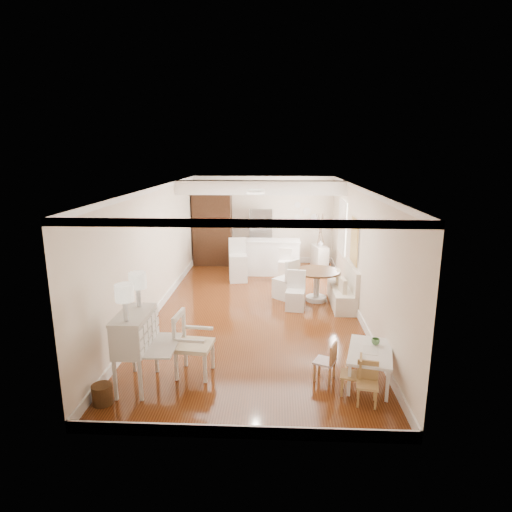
# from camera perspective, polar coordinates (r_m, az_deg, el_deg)

# --- Properties ---
(room) EXTENTS (9.00, 9.04, 2.82)m
(room) POSITION_cam_1_polar(r_m,az_deg,el_deg) (9.64, 0.43, 4.44)
(room) COLOR brown
(room) RESTS_ON ground
(secretary_bureau) EXTENTS (0.93, 0.95, 1.19)m
(secretary_bureau) POSITION_cam_1_polar(r_m,az_deg,el_deg) (6.91, -15.74, -11.93)
(secretary_bureau) COLOR beige
(secretary_bureau) RESTS_ON ground
(gustavian_armchair) EXTENTS (0.66, 0.66, 1.05)m
(gustavian_armchair) POSITION_cam_1_polar(r_m,az_deg,el_deg) (7.08, -8.22, -11.57)
(gustavian_armchair) COLOR white
(gustavian_armchair) RESTS_ON ground
(wicker_basket) EXTENTS (0.34, 0.34, 0.29)m
(wicker_basket) POSITION_cam_1_polar(r_m,az_deg,el_deg) (6.81, -19.82, -16.95)
(wicker_basket) COLOR #492E17
(wicker_basket) RESTS_ON ground
(kids_table) EXTENTS (0.89, 1.20, 0.54)m
(kids_table) POSITION_cam_1_polar(r_m,az_deg,el_deg) (7.12, 14.88, -14.02)
(kids_table) COLOR white
(kids_table) RESTS_ON ground
(kids_chair_a) EXTENTS (0.36, 0.36, 0.63)m
(kids_chair_a) POSITION_cam_1_polar(r_m,az_deg,el_deg) (6.74, 12.54, -15.14)
(kids_chair_a) COLOR tan
(kids_chair_a) RESTS_ON ground
(kids_chair_b) EXTENTS (0.41, 0.41, 0.65)m
(kids_chair_b) POSITION_cam_1_polar(r_m,az_deg,el_deg) (7.03, 9.16, -13.62)
(kids_chair_b) COLOR tan
(kids_chair_b) RESTS_ON ground
(kids_chair_c) EXTENTS (0.35, 0.35, 0.62)m
(kids_chair_c) POSITION_cam_1_polar(r_m,az_deg,el_deg) (6.54, 14.62, -16.19)
(kids_chair_c) COLOR tan
(kids_chair_c) RESTS_ON ground
(banquette) EXTENTS (0.52, 1.60, 0.98)m
(banquette) POSITION_cam_1_polar(r_m,az_deg,el_deg) (10.27, 11.42, -3.82)
(banquette) COLOR silver
(banquette) RESTS_ON ground
(dining_table) EXTENTS (1.39, 1.39, 0.76)m
(dining_table) POSITION_cam_1_polar(r_m,az_deg,el_deg) (10.50, 8.07, -3.93)
(dining_table) COLOR #4B2F18
(dining_table) RESTS_ON ground
(slip_chair_near) EXTENTS (0.48, 0.49, 0.89)m
(slip_chair_near) POSITION_cam_1_polar(r_m,az_deg,el_deg) (9.84, 5.29, -4.64)
(slip_chair_near) COLOR white
(slip_chair_near) RESTS_ON ground
(slip_chair_far) EXTENTS (0.68, 0.68, 1.00)m
(slip_chair_far) POSITION_cam_1_polar(r_m,az_deg,el_deg) (10.56, 3.98, -3.02)
(slip_chair_far) COLOR silver
(slip_chair_far) RESTS_ON ground
(breakfast_counter) EXTENTS (2.05, 0.65, 1.03)m
(breakfast_counter) POSITION_cam_1_polar(r_m,az_deg,el_deg) (12.65, 1.19, -0.13)
(breakfast_counter) COLOR white
(breakfast_counter) RESTS_ON ground
(bar_stool_left) EXTENTS (0.55, 0.55, 1.20)m
(bar_stool_left) POSITION_cam_1_polar(r_m,az_deg,el_deg) (11.90, -2.41, -0.59)
(bar_stool_left) COLOR silver
(bar_stool_left) RESTS_ON ground
(bar_stool_right) EXTENTS (0.40, 0.40, 0.91)m
(bar_stool_right) POSITION_cam_1_polar(r_m,az_deg,el_deg) (12.00, 3.88, -1.21)
(bar_stool_right) COLOR white
(bar_stool_right) RESTS_ON ground
(pantry_cabinet) EXTENTS (1.20, 0.60, 2.30)m
(pantry_cabinet) POSITION_cam_1_polar(r_m,az_deg,el_deg) (13.72, -5.80, 3.60)
(pantry_cabinet) COLOR #381E11
(pantry_cabinet) RESTS_ON ground
(fridge) EXTENTS (0.75, 0.65, 1.80)m
(fridge) POSITION_cam_1_polar(r_m,az_deg,el_deg) (13.59, 2.16, 2.49)
(fridge) COLOR silver
(fridge) RESTS_ON ground
(sideboard) EXTENTS (0.51, 0.83, 0.74)m
(sideboard) POSITION_cam_1_polar(r_m,az_deg,el_deg) (13.32, 8.46, -0.21)
(sideboard) COLOR silver
(sideboard) RESTS_ON ground
(pencil_cup) EXTENTS (0.15, 0.15, 0.10)m
(pencil_cup) POSITION_cam_1_polar(r_m,az_deg,el_deg) (7.19, 15.65, -10.93)
(pencil_cup) COLOR #588E52
(pencil_cup) RESTS_ON kids_table
(branch_vase) EXTENTS (0.16, 0.16, 0.16)m
(branch_vase) POSITION_cam_1_polar(r_m,az_deg,el_deg) (13.23, 8.61, 1.70)
(branch_vase) COLOR white
(branch_vase) RESTS_ON sideboard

